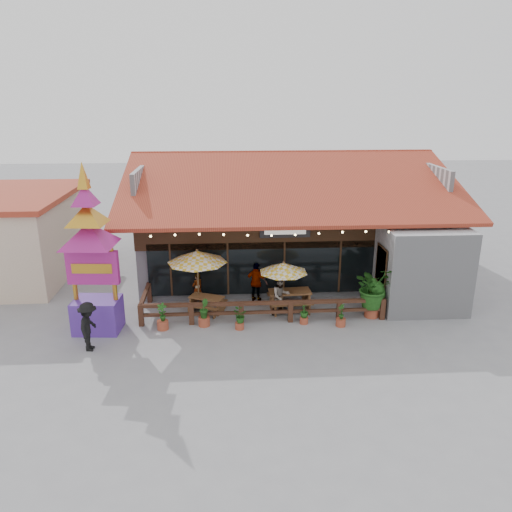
{
  "coord_description": "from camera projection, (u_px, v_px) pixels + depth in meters",
  "views": [
    {
      "loc": [
        -3.05,
        -18.91,
        8.84
      ],
      "look_at": [
        -1.78,
        1.5,
        2.19
      ],
      "focal_mm": 35.0,
      "sensor_mm": 36.0,
      "label": 1
    }
  ],
  "objects": [
    {
      "name": "planter_b",
      "position": [
        204.0,
        314.0,
        19.84
      ],
      "size": [
        0.46,
        0.46,
        1.13
      ],
      "color": "#984029",
      "rests_on": "ground"
    },
    {
      "name": "ground",
      "position": [
        301.0,
        316.0,
        20.86
      ],
      "size": [
        100.0,
        100.0,
        0.0
      ],
      "primitive_type": "plane",
      "color": "gray",
      "rests_on": "ground"
    },
    {
      "name": "umbrella_left",
      "position": [
        197.0,
        257.0,
        20.84
      ],
      "size": [
        2.7,
        2.7,
        2.71
      ],
      "color": "brown",
      "rests_on": "ground"
    },
    {
      "name": "diner_a",
      "position": [
        197.0,
        289.0,
        21.74
      ],
      "size": [
        0.64,
        0.63,
        1.48
      ],
      "primitive_type": "imported",
      "rotation": [
        0.0,
        0.0,
        3.9
      ],
      "color": "#351D11",
      "rests_on": "ground"
    },
    {
      "name": "diner_b",
      "position": [
        281.0,
        296.0,
        20.77
      ],
      "size": [
        0.98,
        0.87,
        1.69
      ],
      "primitive_type": "imported",
      "rotation": [
        0.0,
        0.0,
        0.34
      ],
      "color": "#351D11",
      "rests_on": "ground"
    },
    {
      "name": "picnic_table_left",
      "position": [
        207.0,
        301.0,
        21.16
      ],
      "size": [
        1.81,
        1.71,
        0.69
      ],
      "color": "brown",
      "rests_on": "ground"
    },
    {
      "name": "planter_a",
      "position": [
        162.0,
        318.0,
        19.55
      ],
      "size": [
        0.45,
        0.45,
        1.11
      ],
      "color": "#984029",
      "rests_on": "ground"
    },
    {
      "name": "picnic_table_right",
      "position": [
        290.0,
        297.0,
        21.35
      ],
      "size": [
        1.85,
        1.62,
        0.85
      ],
      "color": "brown",
      "rests_on": "ground"
    },
    {
      "name": "pedestrian",
      "position": [
        89.0,
        327.0,
        17.85
      ],
      "size": [
        0.72,
        1.21,
        1.84
      ],
      "primitive_type": "imported",
      "rotation": [
        0.0,
        0.0,
        1.54
      ],
      "color": "black",
      "rests_on": "ground"
    },
    {
      "name": "diner_c",
      "position": [
        257.0,
        282.0,
        22.12
      ],
      "size": [
        1.13,
        0.83,
        1.78
      ],
      "primitive_type": "imported",
      "rotation": [
        0.0,
        0.0,
        2.71
      ],
      "color": "#351D11",
      "rests_on": "ground"
    },
    {
      "name": "umbrella_right",
      "position": [
        283.0,
        268.0,
        20.84
      ],
      "size": [
        2.71,
        2.71,
        2.21
      ],
      "color": "brown",
      "rests_on": "ground"
    },
    {
      "name": "patio_railing",
      "position": [
        247.0,
        306.0,
        20.29
      ],
      "size": [
        10.0,
        2.6,
        0.92
      ],
      "color": "#49281A",
      "rests_on": "ground"
    },
    {
      "name": "planter_c",
      "position": [
        239.0,
        318.0,
        19.56
      ],
      "size": [
        0.63,
        0.59,
        0.86
      ],
      "color": "#984029",
      "rests_on": "ground"
    },
    {
      "name": "planter_e",
      "position": [
        341.0,
        317.0,
        19.85
      ],
      "size": [
        0.39,
        0.39,
        0.96
      ],
      "color": "#984029",
      "rests_on": "ground"
    },
    {
      "name": "restaurant_building",
      "position": [
        288.0,
        225.0,
        26.47
      ],
      "size": [
        15.5,
        14.73,
        6.09
      ],
      "color": "#B4B4B9",
      "rests_on": "ground"
    },
    {
      "name": "tropical_plant",
      "position": [
        373.0,
        288.0,
        20.43
      ],
      "size": [
        1.99,
        1.87,
        2.23
      ],
      "color": "#984029",
      "rests_on": "ground"
    },
    {
      "name": "planter_d",
      "position": [
        304.0,
        314.0,
        20.06
      ],
      "size": [
        0.44,
        0.44,
        0.84
      ],
      "color": "#984029",
      "rests_on": "ground"
    },
    {
      "name": "thai_sign_tower",
      "position": [
        90.0,
        239.0,
        18.47
      ],
      "size": [
        2.81,
        2.81,
        7.08
      ],
      "color": "#522999",
      "rests_on": "ground"
    }
  ]
}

